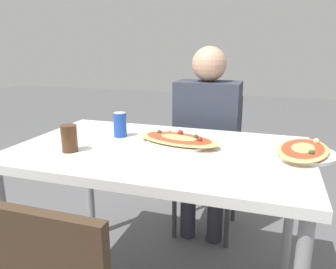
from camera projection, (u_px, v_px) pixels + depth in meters
dining_table at (160, 164)px, 1.51m from camera, size 1.32×0.81×0.78m
chair_far_seated at (209, 155)px, 2.20m from camera, size 0.40×0.40×0.91m
person_seated at (207, 129)px, 2.04m from camera, size 0.39×0.25×1.23m
pizza_main at (178, 140)px, 1.55m from camera, size 0.45×0.30×0.05m
soda_can at (120, 125)px, 1.66m from camera, size 0.07×0.07×0.12m
drink_glass at (69, 138)px, 1.43m from camera, size 0.07×0.07×0.12m
pizza_second at (303, 151)px, 1.39m from camera, size 0.28×0.40×0.05m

